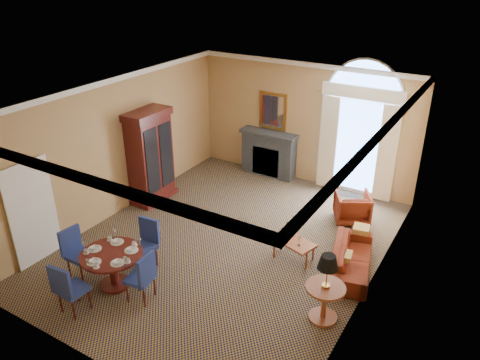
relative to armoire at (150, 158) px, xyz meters
The scene contains 12 objects.
ground 3.04m from the armoire, 15.88° to the right, with size 7.50×7.50×0.00m, color #141A3E.
room_envelope 3.04m from the armoire, ahead, with size 6.04×7.52×3.45m.
armoire is the anchor object (origin of this frame).
dining_table 3.51m from the armoire, 61.33° to the right, with size 1.13×1.13×0.91m.
dining_chair_north 2.85m from the armoire, 51.69° to the right, with size 0.53×0.53×0.99m.
dining_chair_south 4.31m from the armoire, 68.50° to the right, with size 0.48×0.49×0.99m.
dining_chair_east 3.96m from the armoire, 51.59° to the right, with size 0.50×0.50×0.99m.
dining_chair_west 3.28m from the armoire, 75.38° to the right, with size 0.48×0.47×0.99m.
sofa 5.35m from the armoire, ahead, with size 1.83×0.71×0.53m, color maroon.
armchair 4.95m from the armoire, 17.89° to the left, with size 0.75×0.77×0.70m, color maroon.
coffee_table 4.23m from the armoire, ahead, with size 0.94×0.69×0.77m.
side_table 5.65m from the armoire, 19.45° to the right, with size 0.67×0.67×1.26m.
Camera 1 is at (4.55, -7.09, 5.57)m, focal length 35.00 mm.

